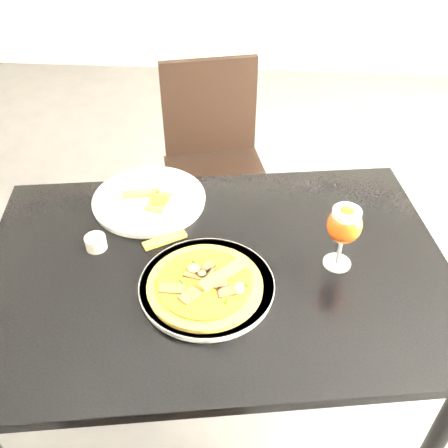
# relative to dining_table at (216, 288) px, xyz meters

# --- Properties ---
(ground) EXTENTS (6.00, 6.00, 0.00)m
(ground) POSITION_rel_dining_table_xyz_m (0.31, 0.02, -0.66)
(ground) COLOR #4F4F52
(ground) RESTS_ON ground
(dining_table) EXTENTS (1.31, 0.97, 0.75)m
(dining_table) POSITION_rel_dining_table_xyz_m (0.00, 0.00, 0.00)
(dining_table) COLOR black
(dining_table) RESTS_ON ground
(chair_far) EXTENTS (0.50, 0.50, 0.90)m
(chair_far) POSITION_rel_dining_table_xyz_m (-0.08, 0.87, -0.17)
(chair_far) COLOR black
(chair_far) RESTS_ON ground
(plate_main) EXTENTS (0.36, 0.36, 0.02)m
(plate_main) POSITION_rel_dining_table_xyz_m (-0.02, -0.08, 0.10)
(plate_main) COLOR white
(plate_main) RESTS_ON dining_table
(pizza) EXTENTS (0.28, 0.28, 0.03)m
(pizza) POSITION_rel_dining_table_xyz_m (-0.02, -0.09, 0.12)
(pizza) COLOR olive
(pizza) RESTS_ON plate_main
(plate_second) EXTENTS (0.40, 0.40, 0.02)m
(plate_second) POSITION_rel_dining_table_xyz_m (-0.22, 0.25, 0.10)
(plate_second) COLOR white
(plate_second) RESTS_ON dining_table
(crust_scraps) EXTENTS (0.15, 0.11, 0.01)m
(crust_scraps) POSITION_rel_dining_table_xyz_m (-0.20, 0.24, 0.11)
(crust_scraps) COLOR olive
(crust_scraps) RESTS_ON plate_second
(loose_crust) EXTENTS (0.12, 0.09, 0.01)m
(loose_crust) POSITION_rel_dining_table_xyz_m (-0.15, 0.08, 0.09)
(loose_crust) COLOR olive
(loose_crust) RESTS_ON dining_table
(sauce_cup) EXTENTS (0.06, 0.06, 0.04)m
(sauce_cup) POSITION_rel_dining_table_xyz_m (-0.32, 0.04, 0.11)
(sauce_cup) COLOR beige
(sauce_cup) RESTS_ON dining_table
(beer_glass) EXTENTS (0.09, 0.09, 0.18)m
(beer_glass) POSITION_rel_dining_table_xyz_m (0.31, 0.02, 0.22)
(beer_glass) COLOR silver
(beer_glass) RESTS_ON dining_table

